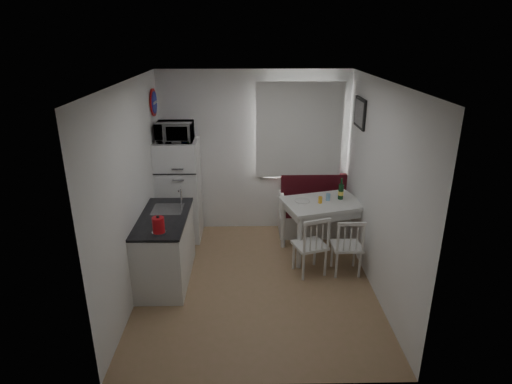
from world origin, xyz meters
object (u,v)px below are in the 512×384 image
(chair_left, at_px, (311,240))
(fridge, at_px, (179,190))
(wine_bottle, at_px, (341,189))
(kettle, at_px, (158,225))
(microwave, at_px, (175,132))
(dining_table, at_px, (323,208))
(kitchen_counter, at_px, (165,247))
(chair_right, at_px, (349,242))
(bench, at_px, (320,214))

(chair_left, xyz_separation_m, fridge, (-1.91, 1.24, 0.26))
(wine_bottle, bearing_deg, kettle, -152.17)
(wine_bottle, bearing_deg, microwave, 169.98)
(dining_table, bearing_deg, kitchen_counter, -178.79)
(kitchen_counter, xyz_separation_m, wine_bottle, (2.45, 0.77, 0.52))
(kitchen_counter, height_order, kettle, kitchen_counter)
(wine_bottle, bearing_deg, chair_right, -91.74)
(kitchen_counter, distance_m, microwave, 1.75)
(dining_table, bearing_deg, bench, 66.48)
(chair_left, height_order, fridge, fridge)
(microwave, xyz_separation_m, kettle, (0.03, -1.70, -0.72))
(kettle, distance_m, wine_bottle, 2.71)
(chair_left, distance_m, chair_right, 0.50)
(chair_right, xyz_separation_m, wine_bottle, (0.02, 0.76, 0.47))
(chair_left, relative_size, chair_right, 1.15)
(chair_left, xyz_separation_m, wine_bottle, (0.52, 0.76, 0.45))
(microwave, relative_size, wine_bottle, 1.67)
(dining_table, distance_m, fridge, 2.23)
(chair_right, xyz_separation_m, kettle, (-2.38, -0.51, 0.50))
(chair_right, relative_size, fridge, 0.28)
(dining_table, xyz_separation_m, wine_bottle, (0.27, 0.10, 0.25))
(wine_bottle, bearing_deg, kitchen_counter, -162.65)
(dining_table, distance_m, chair_left, 0.73)
(chair_left, bearing_deg, fridge, 128.03)
(kitchen_counter, relative_size, kettle, 5.84)
(microwave, relative_size, kettle, 2.35)
(wine_bottle, bearing_deg, bench, 106.89)
(bench, bearing_deg, kettle, -140.09)
(kitchen_counter, xyz_separation_m, chair_right, (2.43, 0.01, 0.06))
(bench, xyz_separation_m, fridge, (-2.25, -0.11, 0.48))
(dining_table, distance_m, microwave, 2.44)
(fridge, distance_m, microwave, 0.94)
(microwave, bearing_deg, kitchen_counter, -90.94)
(bench, relative_size, fridge, 0.84)
(kitchen_counter, relative_size, fridge, 0.83)
(bench, height_order, kettle, kettle)
(wine_bottle, bearing_deg, fridge, 168.84)
(dining_table, xyz_separation_m, fridge, (-2.16, 0.58, 0.07))
(kitchen_counter, height_order, wine_bottle, kitchen_counter)
(dining_table, xyz_separation_m, kettle, (-2.13, -1.17, 0.29))
(kettle, bearing_deg, chair_right, 12.16)
(fridge, bearing_deg, kettle, -89.02)
(kettle, bearing_deg, wine_bottle, 27.83)
(bench, relative_size, chair_left, 2.62)
(kitchen_counter, bearing_deg, chair_left, 0.18)
(chair_left, relative_size, microwave, 0.96)
(kitchen_counter, bearing_deg, wine_bottle, 17.35)
(fridge, bearing_deg, bench, 2.82)
(kitchen_counter, relative_size, chair_right, 2.98)
(microwave, bearing_deg, bench, 4.09)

